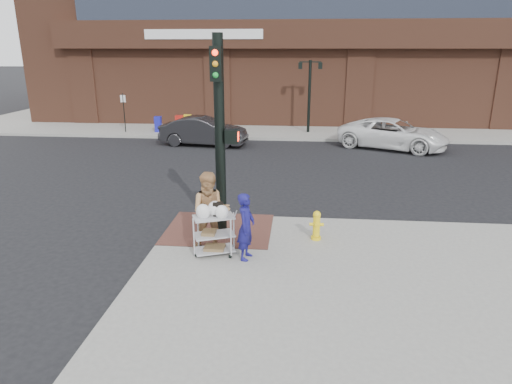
# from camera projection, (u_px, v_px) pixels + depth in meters

# --- Properties ---
(ground) EXTENTS (220.00, 220.00, 0.00)m
(ground) POSITION_uv_depth(u_px,v_px,m) (237.00, 249.00, 11.39)
(ground) COLOR black
(ground) RESTS_ON ground
(sidewalk_far) EXTENTS (65.00, 36.00, 0.15)m
(sidewalk_far) POSITION_uv_depth(u_px,v_px,m) (424.00, 103.00, 40.62)
(sidewalk_far) COLOR gray
(sidewalk_far) RESTS_ON ground
(brick_curb_ramp) EXTENTS (2.80, 2.40, 0.01)m
(brick_curb_ramp) POSITION_uv_depth(u_px,v_px,m) (219.00, 229.00, 12.25)
(brick_curb_ramp) COLOR brown
(brick_curb_ramp) RESTS_ON sidewalk_near
(lamp_post) EXTENTS (1.32, 0.22, 4.00)m
(lamp_post) POSITION_uv_depth(u_px,v_px,m) (310.00, 88.00, 25.60)
(lamp_post) COLOR black
(lamp_post) RESTS_ON sidewalk_far
(parking_sign) EXTENTS (0.05, 0.05, 2.20)m
(parking_sign) POSITION_uv_depth(u_px,v_px,m) (124.00, 113.00, 26.01)
(parking_sign) COLOR black
(parking_sign) RESTS_ON sidewalk_far
(traffic_signal_pole) EXTENTS (0.61, 0.51, 5.00)m
(traffic_signal_pole) POSITION_uv_depth(u_px,v_px,m) (220.00, 131.00, 11.31)
(traffic_signal_pole) COLOR black
(traffic_signal_pole) RESTS_ON sidewalk_near
(woman_blue) EXTENTS (0.48, 0.63, 1.57)m
(woman_blue) POSITION_uv_depth(u_px,v_px,m) (246.00, 227.00, 10.34)
(woman_blue) COLOR navy
(woman_blue) RESTS_ON sidewalk_near
(pedestrian_tan) EXTENTS (1.03, 0.86, 1.92)m
(pedestrian_tan) POSITION_uv_depth(u_px,v_px,m) (211.00, 212.00, 10.77)
(pedestrian_tan) COLOR tan
(pedestrian_tan) RESTS_ON sidewalk_near
(sedan_dark) EXTENTS (4.55, 2.05, 1.45)m
(sedan_dark) POSITION_uv_depth(u_px,v_px,m) (204.00, 131.00, 23.29)
(sedan_dark) COLOR black
(sedan_dark) RESTS_ON ground
(minivan_white) EXTENTS (5.80, 4.39, 1.46)m
(minivan_white) POSITION_uv_depth(u_px,v_px,m) (393.00, 134.00, 22.56)
(minivan_white) COLOR white
(minivan_white) RESTS_ON ground
(utility_cart) EXTENTS (1.05, 0.82, 1.28)m
(utility_cart) POSITION_uv_depth(u_px,v_px,m) (214.00, 231.00, 10.61)
(utility_cart) COLOR #A9AAAF
(utility_cart) RESTS_ON sidewalk_near
(fire_hydrant) EXTENTS (0.36, 0.25, 0.76)m
(fire_hydrant) POSITION_uv_depth(u_px,v_px,m) (316.00, 225.00, 11.50)
(fire_hydrant) COLOR yellow
(fire_hydrant) RESTS_ON sidewalk_near
(newsbox_red) EXTENTS (0.45, 0.41, 1.02)m
(newsbox_red) POSITION_uv_depth(u_px,v_px,m) (180.00, 124.00, 25.75)
(newsbox_red) COLOR red
(newsbox_red) RESTS_ON sidewalk_far
(newsbox_yellow) EXTENTS (0.45, 0.41, 1.01)m
(newsbox_yellow) POSITION_uv_depth(u_px,v_px,m) (188.00, 124.00, 26.04)
(newsbox_yellow) COLOR yellow
(newsbox_yellow) RESTS_ON sidewalk_far
(newsbox_blue) EXTENTS (0.40, 0.36, 0.88)m
(newsbox_blue) POSITION_uv_depth(u_px,v_px,m) (158.00, 124.00, 26.30)
(newsbox_blue) COLOR #191AA6
(newsbox_blue) RESTS_ON sidewalk_far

